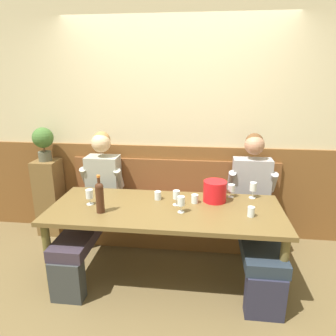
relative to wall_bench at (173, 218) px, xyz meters
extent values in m
cube|color=brown|center=(0.00, -0.83, -0.29)|extent=(6.80, 6.80, 0.02)
cube|color=beige|center=(0.00, 0.26, 1.12)|extent=(6.80, 0.08, 2.80)
cube|color=brown|center=(0.00, 0.21, 0.27)|extent=(6.80, 0.03, 1.09)
cube|color=brown|center=(0.00, -0.02, -0.06)|extent=(2.41, 0.42, 0.44)
cube|color=brown|center=(0.00, -0.02, 0.18)|extent=(2.37, 0.39, 0.05)
cube|color=brown|center=(0.00, 0.17, 0.43)|extent=(2.41, 0.04, 0.45)
cube|color=brown|center=(0.00, -0.69, 0.42)|extent=(2.11, 0.84, 0.04)
cylinder|color=brown|center=(-0.99, -1.04, 0.06)|extent=(0.07, 0.07, 0.68)
cylinder|color=brown|center=(0.99, -1.04, 0.06)|extent=(0.07, 0.07, 0.68)
cylinder|color=brown|center=(-0.99, -0.33, 0.06)|extent=(0.07, 0.07, 0.68)
cylinder|color=brown|center=(0.99, -0.33, 0.06)|extent=(0.07, 0.07, 0.68)
cube|color=#333637|center=(-0.80, -1.11, -0.09)|extent=(0.28, 0.14, 0.38)
cube|color=#352B37|center=(-0.80, -0.61, 0.15)|extent=(0.31, 1.10, 0.11)
cube|color=#98998C|center=(-0.80, -0.02, 0.47)|extent=(0.37, 0.24, 0.52)
sphere|color=#D8B489|center=(-0.80, -0.03, 0.88)|extent=(0.21, 0.21, 0.21)
sphere|color=#A27540|center=(-0.80, 0.00, 0.91)|extent=(0.20, 0.20, 0.20)
cylinder|color=#98998C|center=(-0.99, -0.06, 0.49)|extent=(0.08, 0.20, 0.27)
cylinder|color=#98998C|center=(-0.61, -0.06, 0.49)|extent=(0.08, 0.20, 0.27)
cube|color=#262639|center=(0.86, -1.11, -0.09)|extent=(0.31, 0.14, 0.38)
cube|color=#242E3A|center=(0.86, -0.61, 0.15)|extent=(0.34, 1.11, 0.11)
cube|color=gray|center=(0.86, -0.02, 0.48)|extent=(0.41, 0.19, 0.54)
sphere|color=#AC795C|center=(0.86, -0.03, 0.90)|extent=(0.21, 0.21, 0.21)
sphere|color=brown|center=(0.86, 0.00, 0.93)|extent=(0.19, 0.19, 0.19)
cylinder|color=gray|center=(0.64, -0.05, 0.51)|extent=(0.08, 0.20, 0.27)
cylinder|color=gray|center=(1.07, -0.05, 0.51)|extent=(0.08, 0.20, 0.27)
cylinder|color=red|center=(0.45, -0.48, 0.54)|extent=(0.22, 0.22, 0.20)
cylinder|color=#422415|center=(-0.55, -0.85, 0.56)|extent=(0.07, 0.07, 0.23)
sphere|color=#422415|center=(-0.55, -0.85, 0.68)|extent=(0.07, 0.07, 0.07)
cylinder|color=#422415|center=(-0.55, -0.85, 0.73)|extent=(0.03, 0.03, 0.08)
cylinder|color=orange|center=(-0.55, -0.85, 0.78)|extent=(0.03, 0.03, 0.02)
cylinder|color=silver|center=(0.61, -0.35, 0.45)|extent=(0.06, 0.06, 0.00)
cylinder|color=silver|center=(0.61, -0.35, 0.48)|extent=(0.01, 0.01, 0.06)
cylinder|color=silver|center=(0.61, -0.35, 0.54)|extent=(0.07, 0.07, 0.07)
cylinder|color=beige|center=(0.61, -0.35, 0.52)|extent=(0.06, 0.06, 0.03)
cylinder|color=silver|center=(0.15, -0.76, 0.45)|extent=(0.06, 0.06, 0.00)
cylinder|color=silver|center=(0.15, -0.76, 0.48)|extent=(0.01, 0.01, 0.06)
cylinder|color=silver|center=(0.15, -0.76, 0.55)|extent=(0.07, 0.07, 0.08)
cylinder|color=#F3E68B|center=(0.15, -0.76, 0.52)|extent=(0.06, 0.06, 0.02)
cylinder|color=silver|center=(-0.71, -0.69, 0.45)|extent=(0.07, 0.07, 0.00)
cylinder|color=silver|center=(-0.71, -0.69, 0.48)|extent=(0.01, 0.01, 0.06)
cylinder|color=silver|center=(-0.71, -0.69, 0.55)|extent=(0.07, 0.07, 0.08)
cylinder|color=#DED77F|center=(-0.71, -0.69, 0.52)|extent=(0.06, 0.06, 0.02)
cylinder|color=silver|center=(0.82, -0.35, 0.45)|extent=(0.07, 0.07, 0.00)
cylinder|color=silver|center=(0.82, -0.35, 0.48)|extent=(0.01, 0.01, 0.07)
cylinder|color=silver|center=(0.82, -0.35, 0.56)|extent=(0.06, 0.06, 0.08)
cylinder|color=#DFDC8D|center=(0.82, -0.35, 0.53)|extent=(0.06, 0.06, 0.03)
cylinder|color=silver|center=(0.09, -0.61, 0.45)|extent=(0.07, 0.07, 0.00)
cylinder|color=silver|center=(0.09, -0.61, 0.48)|extent=(0.01, 0.01, 0.06)
cylinder|color=silver|center=(0.09, -0.61, 0.55)|extent=(0.06, 0.06, 0.08)
cylinder|color=#F0D97E|center=(0.09, -0.61, 0.52)|extent=(0.06, 0.06, 0.03)
cylinder|color=silver|center=(0.75, -0.78, 0.49)|extent=(0.06, 0.06, 0.09)
cylinder|color=silver|center=(0.26, -0.54, 0.48)|extent=(0.07, 0.07, 0.08)
cylinder|color=silver|center=(-0.10, -0.50, 0.48)|extent=(0.07, 0.07, 0.08)
cube|color=brown|center=(-1.51, 0.03, 0.18)|extent=(0.28, 0.28, 0.92)
cylinder|color=#535340|center=(-1.51, 0.03, 0.70)|extent=(0.15, 0.15, 0.11)
cylinder|color=brown|center=(-1.51, 0.03, 0.78)|extent=(0.02, 0.02, 0.07)
sphere|color=#3F672D|center=(-1.51, 0.03, 0.91)|extent=(0.24, 0.24, 0.24)
camera|label=1|loc=(0.32, -3.22, 1.60)|focal=32.63mm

